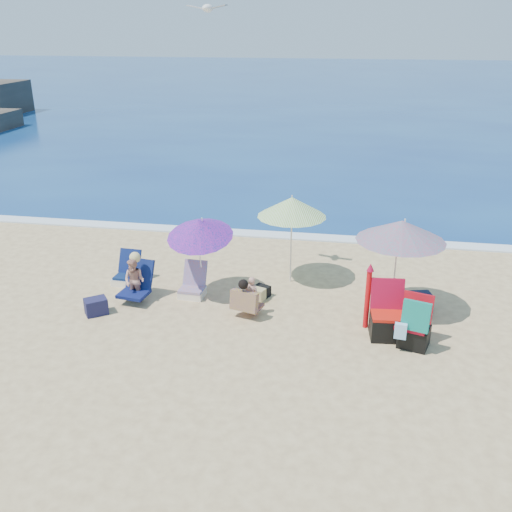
% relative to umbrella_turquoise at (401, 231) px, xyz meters
% --- Properties ---
extents(ground, '(120.00, 120.00, 0.00)m').
position_rel_umbrella_turquoise_xyz_m(ground, '(-2.38, -1.27, -1.68)').
color(ground, '#D8BC84').
rests_on(ground, ground).
extents(sea, '(120.00, 80.00, 0.12)m').
position_rel_umbrella_turquoise_xyz_m(sea, '(-2.38, 43.73, -1.73)').
color(sea, navy).
rests_on(sea, ground).
extents(foam, '(120.00, 0.50, 0.04)m').
position_rel_umbrella_turquoise_xyz_m(foam, '(-2.38, 3.83, -1.66)').
color(foam, white).
rests_on(foam, ground).
extents(umbrella_turquoise, '(1.71, 1.71, 1.91)m').
position_rel_umbrella_turquoise_xyz_m(umbrella_turquoise, '(0.00, 0.00, 0.00)').
color(umbrella_turquoise, silver).
rests_on(umbrella_turquoise, ground).
extents(umbrella_striped, '(1.61, 1.61, 1.93)m').
position_rel_umbrella_turquoise_xyz_m(umbrella_striped, '(-2.15, 1.08, 0.01)').
color(umbrella_striped, silver).
rests_on(umbrella_striped, ground).
extents(umbrella_blue, '(1.41, 1.46, 1.82)m').
position_rel_umbrella_turquoise_xyz_m(umbrella_blue, '(-3.87, 0.02, -0.19)').
color(umbrella_blue, white).
rests_on(umbrella_blue, ground).
extents(furled_umbrella, '(0.14, 0.14, 1.29)m').
position_rel_umbrella_turquoise_xyz_m(furled_umbrella, '(-0.54, -0.71, -0.97)').
color(furled_umbrella, red).
rests_on(furled_umbrella, ground).
extents(chair_navy, '(0.54, 0.64, 0.68)m').
position_rel_umbrella_turquoise_xyz_m(chair_navy, '(-5.63, 0.39, -1.50)').
color(chair_navy, '#0C1F46').
rests_on(chair_navy, ground).
extents(chair_rainbow, '(0.52, 0.63, 0.69)m').
position_rel_umbrella_turquoise_xyz_m(chair_rainbow, '(-4.05, 0.03, -1.50)').
color(chair_rainbow, '#DB774D').
rests_on(chair_rainbow, ground).
extents(camp_chair_left, '(0.64, 0.64, 1.03)m').
position_rel_umbrella_turquoise_xyz_m(camp_chair_left, '(-0.19, -0.98, -1.37)').
color(camp_chair_left, red).
rests_on(camp_chair_left, ground).
extents(camp_chair_right, '(0.67, 0.71, 0.95)m').
position_rel_umbrella_turquoise_xyz_m(camp_chair_right, '(0.26, -1.26, -1.34)').
color(camp_chair_right, red).
rests_on(camp_chair_right, ground).
extents(person_center, '(0.63, 0.61, 0.79)m').
position_rel_umbrella_turquoise_xyz_m(person_center, '(-2.76, -0.64, -1.29)').
color(person_center, tan).
rests_on(person_center, ground).
extents(person_left, '(0.65, 0.81, 1.02)m').
position_rel_umbrella_turquoise_xyz_m(person_left, '(-5.12, -0.40, -1.22)').
color(person_left, tan).
rests_on(person_left, ground).
extents(bag_navy_a, '(0.51, 0.49, 0.32)m').
position_rel_umbrella_turquoise_xyz_m(bag_navy_a, '(-5.68, -1.07, -1.52)').
color(bag_navy_a, '#1C1B3D').
rests_on(bag_navy_a, ground).
extents(bag_black_a, '(0.38, 0.34, 0.23)m').
position_rel_umbrella_turquoise_xyz_m(bag_black_a, '(-2.64, 0.24, -1.57)').
color(bag_black_a, black).
rests_on(bag_black_a, ground).
extents(bag_tan, '(0.35, 0.30, 0.25)m').
position_rel_umbrella_turquoise_xyz_m(bag_tan, '(-2.70, 0.03, -1.55)').
color(bag_tan, tan).
rests_on(bag_tan, ground).
extents(bag_navy_b, '(0.50, 0.42, 0.32)m').
position_rel_umbrella_turquoise_xyz_m(bag_navy_b, '(0.51, 0.23, -1.52)').
color(bag_navy_b, '#192037').
rests_on(bag_navy_b, ground).
extents(seagull, '(0.83, 0.42, 0.15)m').
position_rel_umbrella_turquoise_xyz_m(seagull, '(-3.82, 1.04, 3.80)').
color(seagull, white).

